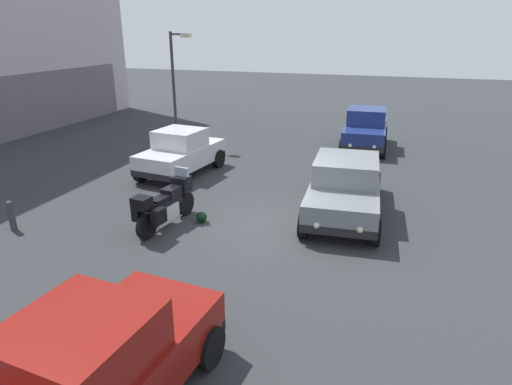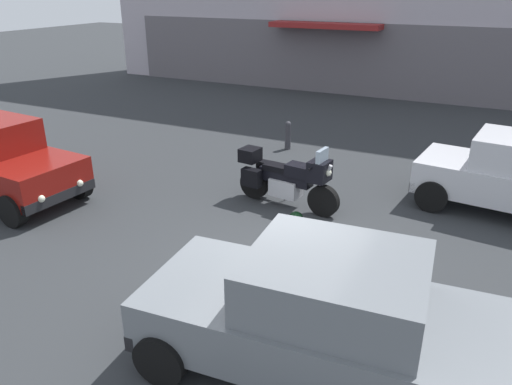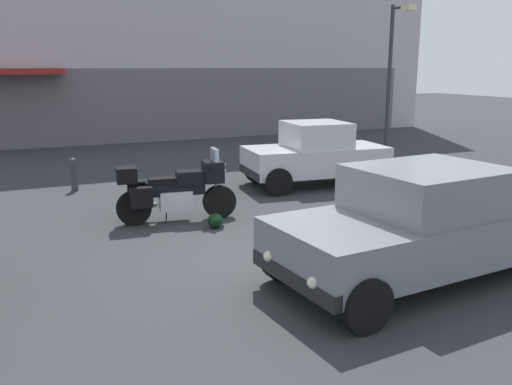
# 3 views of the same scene
# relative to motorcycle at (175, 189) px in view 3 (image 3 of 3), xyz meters

# --- Properties ---
(ground_plane) EXTENTS (80.00, 80.00, 0.00)m
(ground_plane) POSITION_rel_motorcycle_xyz_m (0.94, -2.62, -0.62)
(ground_plane) COLOR #2D3033
(motorcycle) EXTENTS (2.26, 0.87, 1.36)m
(motorcycle) POSITION_rel_motorcycle_xyz_m (0.00, 0.00, 0.00)
(motorcycle) COLOR black
(motorcycle) RESTS_ON ground
(helmet) EXTENTS (0.28, 0.28, 0.28)m
(helmet) POSITION_rel_motorcycle_xyz_m (0.53, -0.73, -0.48)
(helmet) COLOR black
(helmet) RESTS_ON ground
(car_sedan_far) EXTENTS (4.67, 2.22, 1.56)m
(car_sedan_far) POSITION_rel_motorcycle_xyz_m (2.36, -4.14, 0.16)
(car_sedan_far) COLOR slate
(car_sedan_far) RESTS_ON ground
(car_compact_side) EXTENTS (3.59, 2.04, 1.56)m
(car_compact_side) POSITION_rel_motorcycle_xyz_m (4.04, 1.67, 0.15)
(car_compact_side) COLOR silver
(car_compact_side) RESTS_ON ground
(streetlamp_curbside) EXTENTS (0.28, 0.94, 4.63)m
(streetlamp_curbside) POSITION_rel_motorcycle_xyz_m (7.91, 3.78, 2.21)
(streetlamp_curbside) COLOR #2D2D33
(streetlamp_curbside) RESTS_ON ground
(bollard_curbside) EXTENTS (0.16, 0.16, 0.78)m
(bollard_curbside) POSITION_rel_motorcycle_xyz_m (-1.43, 3.51, -0.20)
(bollard_curbside) COLOR #333338
(bollard_curbside) RESTS_ON ground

